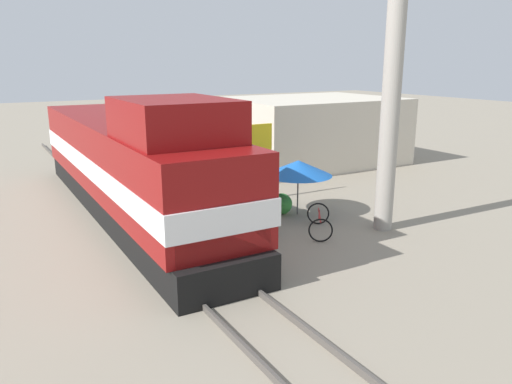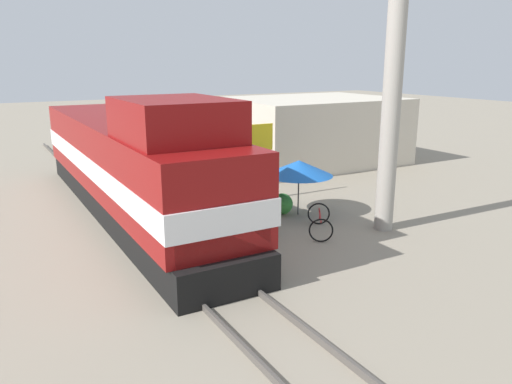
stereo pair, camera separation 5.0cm
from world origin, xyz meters
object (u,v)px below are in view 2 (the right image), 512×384
at_px(utility_pole, 392,89).
at_px(bicycle, 320,221).
at_px(locomotive, 132,166).
at_px(billboard_sign, 245,144).
at_px(vendor_umbrella, 299,168).
at_px(person_bystander, 271,206).

xyz_separation_m(utility_pole, bicycle, (-2.08, 0.73, -4.17)).
xyz_separation_m(locomotive, utility_pole, (6.74, -5.49, 2.72)).
distance_m(billboard_sign, bicycle, 4.85).
bearing_deg(vendor_umbrella, person_bystander, -145.91).
bearing_deg(vendor_umbrella, locomotive, 152.14).
relative_size(billboard_sign, person_bystander, 1.77).
relative_size(locomotive, utility_pole, 1.81).
distance_m(utility_pole, vendor_umbrella, 4.24).
distance_m(locomotive, vendor_umbrella, 5.89).
bearing_deg(person_bystander, utility_pole, -22.06).
relative_size(locomotive, bicycle, 8.61).
height_order(locomotive, utility_pole, utility_pole).
relative_size(utility_pole, person_bystander, 5.30).
bearing_deg(vendor_umbrella, bicycle, -104.88).
relative_size(utility_pole, bicycle, 4.76).
relative_size(vendor_umbrella, billboard_sign, 0.80).
bearing_deg(locomotive, vendor_umbrella, -27.86).
bearing_deg(vendor_umbrella, utility_pole, -60.66).
xyz_separation_m(locomotive, vendor_umbrella, (5.20, -2.75, -0.11)).
bearing_deg(utility_pole, person_bystander, 157.94).
relative_size(vendor_umbrella, person_bystander, 1.42).
distance_m(utility_pole, billboard_sign, 6.12).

